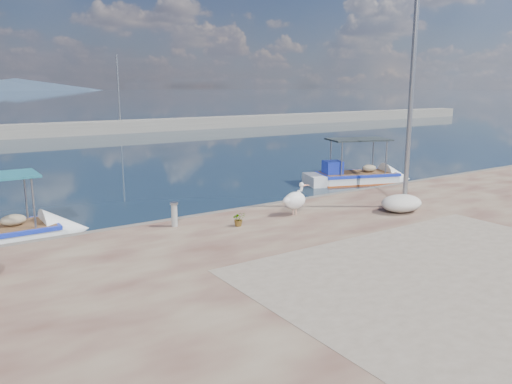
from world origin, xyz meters
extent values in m
plane|color=#162635|center=(0.00, 0.00, 0.00)|extent=(1400.00, 1400.00, 0.00)
cube|color=gray|center=(1.00, -3.00, 0.50)|extent=(9.00, 7.00, 0.01)
cube|color=gray|center=(0.00, 40.00, 0.60)|extent=(120.00, 2.20, 1.20)
cylinder|color=gray|center=(8.00, 40.00, 4.00)|extent=(0.16, 0.16, 7.00)
cone|color=#28384C|center=(90.00, 650.00, 7.00)|extent=(200.00, 200.00, 14.00)
cube|color=white|center=(8.60, 7.98, 0.07)|extent=(5.38, 3.23, 0.84)
cube|color=#1B30B5|center=(8.60, 7.98, 0.44)|extent=(4.04, 2.82, 0.12)
cube|color=#AB4115|center=(8.60, 7.98, 0.02)|extent=(4.04, 2.81, 0.11)
cube|color=#1B30B5|center=(7.39, 8.39, 0.79)|extent=(1.01, 1.01, 0.62)
cube|color=#1F2528|center=(8.60, 7.98, 2.07)|extent=(3.18, 2.41, 0.07)
cylinder|color=tan|center=(1.12, 3.34, 0.63)|extent=(0.03, 0.03, 0.26)
cylinder|color=tan|center=(1.25, 3.35, 0.63)|extent=(0.03, 0.03, 0.26)
ellipsoid|color=silver|center=(1.18, 3.35, 0.96)|extent=(0.80, 0.52, 0.55)
cylinder|color=silver|center=(1.42, 3.36, 1.24)|extent=(0.19, 0.11, 0.47)
sphere|color=silver|center=(1.46, 3.36, 1.44)|extent=(0.16, 0.16, 0.16)
cone|color=#FD8B62|center=(1.64, 3.37, 1.41)|extent=(0.38, 0.10, 0.12)
cylinder|color=gray|center=(4.97, 2.13, 4.00)|extent=(0.16, 0.16, 7.00)
cylinder|color=gray|center=(4.97, 2.13, 0.55)|extent=(0.44, 0.44, 0.10)
cylinder|color=gray|center=(-2.58, 4.23, 0.84)|extent=(0.18, 0.18, 0.69)
cylinder|color=gray|center=(-2.58, 4.23, 1.19)|extent=(0.24, 0.24, 0.06)
imported|color=#33722D|center=(-0.99, 3.22, 0.71)|extent=(0.46, 0.42, 0.43)
ellipsoid|color=silver|center=(4.34, 1.73, 0.78)|extent=(1.48, 1.11, 0.55)
camera|label=1|loc=(-8.42, -8.80, 4.52)|focal=35.00mm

